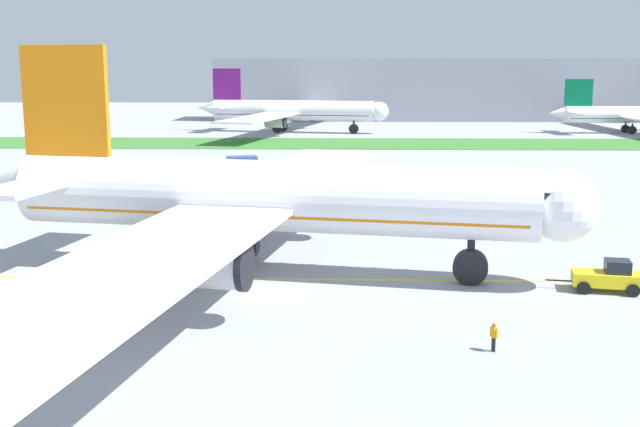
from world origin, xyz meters
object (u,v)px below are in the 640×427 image
at_px(pushback_tug, 608,277).
at_px(airliner_foreground, 262,198).
at_px(parked_airliner_far_right, 639,115).
at_px(parked_airliner_far_centre, 290,111).
at_px(service_truck_baggage_loader, 238,166).
at_px(ground_crew_marshaller_front, 494,334).
at_px(service_truck_fuel_bowser, 101,179).
at_px(ground_crew_wingwalker_port, 64,289).

bearing_deg(pushback_tug, airliner_foreground, 169.81).
bearing_deg(parked_airliner_far_right, parked_airliner_far_centre, 179.56).
xyz_separation_m(pushback_tug, parked_airliner_far_centre, (-31.61, 136.62, 4.12)).
height_order(service_truck_baggage_loader, parked_airliner_far_right, parked_airliner_far_right).
relative_size(airliner_foreground, ground_crew_marshaller_front, 46.49).
bearing_deg(parked_airliner_far_centre, service_truck_baggage_loader, -91.42).
height_order(service_truck_baggage_loader, service_truck_fuel_bowser, service_truck_baggage_loader).
xyz_separation_m(parked_airliner_far_centre, parked_airliner_far_right, (83.26, -0.64, -0.83)).
xyz_separation_m(ground_crew_wingwalker_port, service_truck_fuel_bowser, (-12.43, 48.40, 0.48)).
xyz_separation_m(airliner_foreground, parked_airliner_far_centre, (-6.98, 132.19, -0.65)).
distance_m(ground_crew_marshaller_front, parked_airliner_far_right, 160.52).
bearing_deg(pushback_tug, parked_airliner_far_centre, 103.03).
height_order(parked_airliner_far_centre, parked_airliner_far_right, parked_airliner_far_centre).
distance_m(airliner_foreground, ground_crew_marshaller_front, 22.46).
bearing_deg(service_truck_baggage_loader, ground_crew_wingwalker_port, -93.27).
distance_m(pushback_tug, parked_airliner_far_right, 145.49).
height_order(pushback_tug, service_truck_baggage_loader, service_truck_baggage_loader).
bearing_deg(ground_crew_wingwalker_port, ground_crew_marshaller_front, -17.15).
distance_m(ground_crew_marshaller_front, service_truck_fuel_bowser, 68.96).
height_order(airliner_foreground, service_truck_baggage_loader, airliner_foreground).
xyz_separation_m(airliner_foreground, pushback_tug, (24.63, -4.43, -4.77)).
distance_m(service_truck_baggage_loader, service_truck_fuel_bowser, 20.25).
relative_size(ground_crew_marshaller_front, service_truck_baggage_loader, 0.27).
bearing_deg(ground_crew_wingwalker_port, service_truck_fuel_bowser, 104.40).
height_order(airliner_foreground, ground_crew_marshaller_front, airliner_foreground).
bearing_deg(ground_crew_wingwalker_port, airliner_foreground, 33.56).
bearing_deg(service_truck_baggage_loader, ground_crew_marshaller_front, -71.34).
bearing_deg(parked_airliner_far_right, ground_crew_marshaller_front, -112.67).
relative_size(ground_crew_wingwalker_port, parked_airliner_far_centre, 0.02).
xyz_separation_m(pushback_tug, parked_airliner_far_right, (51.65, 135.97, 3.29)).
distance_m(parked_airliner_far_centre, parked_airliner_far_right, 83.26).
bearing_deg(ground_crew_marshaller_front, ground_crew_wingwalker_port, 162.85).
distance_m(pushback_tug, ground_crew_marshaller_front, 15.84).
height_order(ground_crew_marshaller_front, service_truck_fuel_bowser, service_truck_fuel_bowser).
bearing_deg(ground_crew_marshaller_front, service_truck_fuel_bowser, 124.72).
relative_size(service_truck_baggage_loader, parked_airliner_far_right, 0.09).
bearing_deg(ground_crew_marshaller_front, parked_airliner_far_centre, 98.19).
bearing_deg(pushback_tug, parked_airliner_far_right, 69.20).
xyz_separation_m(service_truck_fuel_bowser, parked_airliner_far_centre, (17.88, 92.04, 3.73)).
height_order(airliner_foreground, parked_airliner_far_right, airliner_foreground).
relative_size(airliner_foreground, ground_crew_wingwalker_port, 48.48).
height_order(ground_crew_marshaller_front, parked_airliner_far_centre, parked_airliner_far_centre).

